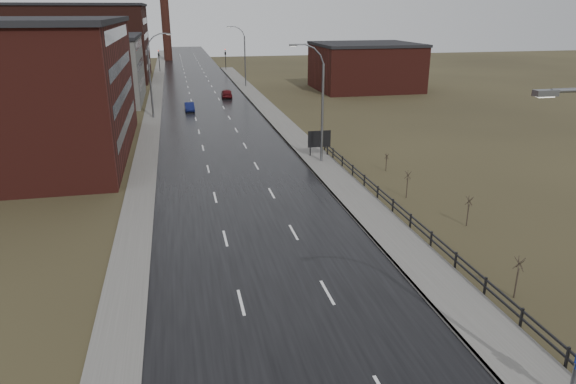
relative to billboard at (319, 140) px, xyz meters
name	(u,v)px	position (x,y,z in m)	size (l,w,h in m)	color
road	(213,119)	(-9.10, 22.03, -1.80)	(14.00, 300.00, 0.06)	black
sidewalk_right	(322,164)	(-0.50, -2.97, -1.74)	(3.20, 180.00, 0.18)	#595651
curb_right	(307,165)	(-2.02, -2.97, -1.74)	(0.16, 180.00, 0.18)	slate
sidewalk_left	(152,121)	(-17.30, 22.03, -1.77)	(2.40, 260.00, 0.12)	#595651
warehouse_near	(8,90)	(-30.09, 7.03, 4.94)	(22.44, 28.56, 13.50)	#471914
warehouse_mid	(89,69)	(-27.09, 40.03, 3.44)	(16.32, 20.40, 10.50)	slate
warehouse_far	(83,42)	(-32.09, 70.03, 5.93)	(26.52, 24.48, 15.50)	#331611
building_right	(365,66)	(21.20, 44.03, 2.43)	(18.36, 16.32, 8.50)	#471914
smokestack	(164,5)	(-15.10, 112.03, 13.67)	(2.70, 2.70, 30.70)	#331611
streetlight_right_mid	(320,103)	(-0.60, -1.97, 4.01)	(3.36, 0.28, 11.35)	slate
streetlight_left	(152,76)	(-16.80, 24.03, 4.01)	(3.36, 0.28, 11.35)	slate
streetlight_right_far	(243,56)	(-0.60, 52.03, 4.01)	(3.36, 0.28, 11.35)	slate
guardrail	(415,223)	(1.20, -19.66, -1.11)	(0.10, 53.05, 1.10)	black
shrub_c	(517,277)	(2.63, -28.48, -0.59)	(0.55, 0.58, 2.33)	#382D23
shrub_d	(468,210)	(5.26, -19.36, -0.67)	(0.52, 0.54, 2.17)	#382D23
shrub_e	(407,184)	(3.57, -13.19, -0.64)	(0.53, 0.56, 2.23)	#382D23
shrub_f	(386,162)	(4.82, -6.00, -0.94)	(0.40, 0.42, 1.67)	#382D23
billboard	(319,140)	(0.00, 0.00, 0.00)	(2.38, 0.17, 2.75)	black
traffic_light_left	(159,52)	(-17.10, 82.03, 2.77)	(0.58, 2.73, 5.30)	black
traffic_light_right	(225,51)	(-1.10, 82.03, 2.77)	(0.58, 2.73, 5.30)	black
car_near	(189,107)	(-11.99, 28.21, -1.19)	(1.34, 3.85, 1.27)	#0D1342
car_far	(227,94)	(-5.30, 39.40, -1.07)	(1.77, 4.41, 1.50)	#530D11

